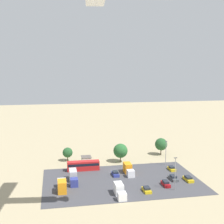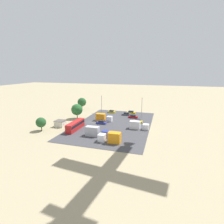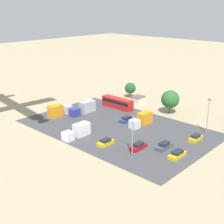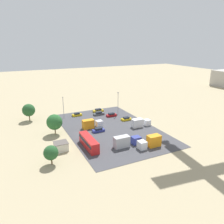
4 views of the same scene
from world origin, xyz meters
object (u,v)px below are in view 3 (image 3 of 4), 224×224
at_px(shed_building, 138,100).
at_px(parked_car_2, 164,146).
at_px(parked_truck_3, 59,110).
at_px(parked_truck_1, 78,131).
at_px(parked_car_5, 138,146).
at_px(parked_car_3, 196,138).
at_px(parked_car_1, 127,119).
at_px(parked_car_4, 177,154).
at_px(bus, 117,103).
at_px(parked_truck_0, 84,108).
at_px(parked_car_0, 106,142).
at_px(parked_truck_2, 142,120).

height_order(shed_building, parked_car_2, shed_building).
bearing_deg(parked_truck_3, parked_truck_1, -22.29).
bearing_deg(parked_car_5, parked_car_3, 61.65).
distance_m(shed_building, parked_car_5, 34.27).
relative_size(parked_car_1, parked_car_4, 0.91).
bearing_deg(bus, parked_car_4, 62.97).
distance_m(parked_car_3, parked_truck_1, 28.61).
xyz_separation_m(parked_car_2, parked_truck_0, (31.47, -4.18, 0.93)).
bearing_deg(parked_car_2, bus, 151.85).
bearing_deg(bus, parked_car_0, 36.16).
relative_size(parked_car_3, parked_car_5, 0.93).
xyz_separation_m(parked_car_2, parked_car_3, (-2.98, -8.99, -0.03)).
xyz_separation_m(parked_car_1, parked_car_2, (-17.38, 7.39, 0.00)).
bearing_deg(parked_car_4, parked_truck_1, 16.88).
height_order(shed_building, parked_car_4, shed_building).
xyz_separation_m(parked_car_5, parked_truck_2, (8.59, -12.47, 0.86)).
relative_size(parked_car_0, parked_truck_3, 0.56).
height_order(bus, parked_truck_0, parked_truck_0).
height_order(parked_truck_0, parked_truck_2, parked_truck_0).
bearing_deg(parked_truck_1, parked_car_1, -97.23).
relative_size(shed_building, parked_car_0, 0.97).
bearing_deg(parked_car_0, parked_truck_2, -84.31).
distance_m(parked_car_0, parked_truck_1, 8.42).
bearing_deg(parked_truck_2, parked_car_0, 95.69).
xyz_separation_m(parked_car_4, parked_truck_0, (35.86, -5.74, 0.96)).
xyz_separation_m(shed_building, parked_car_1, (-8.08, 15.24, -0.60)).
bearing_deg(parked_truck_3, parked_truck_0, 60.36).
height_order(parked_car_1, parked_truck_2, parked_truck_2).
distance_m(bus, parked_truck_0, 11.23).
bearing_deg(parked_car_1, parked_car_2, 156.97).
xyz_separation_m(parked_car_3, parked_truck_3, (38.15, 11.32, 1.00)).
bearing_deg(parked_car_0, parked_car_5, -154.61).
relative_size(parked_truck_0, parked_truck_2, 1.16).
height_order(bus, parked_car_0, bus).
distance_m(parked_car_0, parked_truck_0, 23.47).
xyz_separation_m(parked_car_1, parked_truck_0, (14.09, 3.21, 0.94)).
height_order(shed_building, parked_truck_0, parked_truck_0).
xyz_separation_m(parked_car_3, parked_truck_2, (15.70, 0.71, 0.91)).
distance_m(parked_car_3, parked_truck_3, 39.81).
relative_size(parked_car_1, parked_truck_0, 0.49).
relative_size(parked_car_5, parked_truck_1, 0.59).
distance_m(bus, parked_car_3, 30.85).
relative_size(parked_car_0, parked_car_3, 1.02).
distance_m(parked_car_3, parked_car_4, 10.64).
xyz_separation_m(parked_truck_1, parked_truck_2, (-6.71, -17.07, 0.08)).
bearing_deg(parked_truck_1, parked_truck_2, -111.46).
distance_m(parked_car_0, parked_car_3, 21.72).
bearing_deg(parked_car_5, parked_car_4, 17.14).
bearing_deg(parked_truck_0, shed_building, -108.03).
relative_size(shed_building, parked_truck_1, 0.53).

